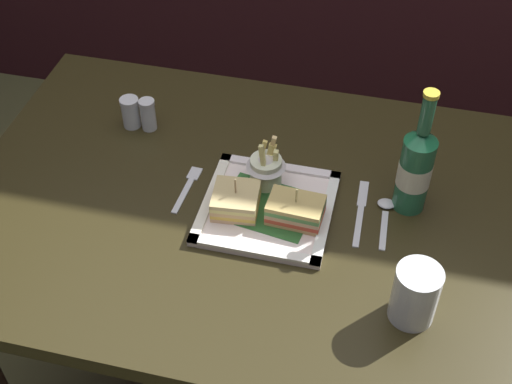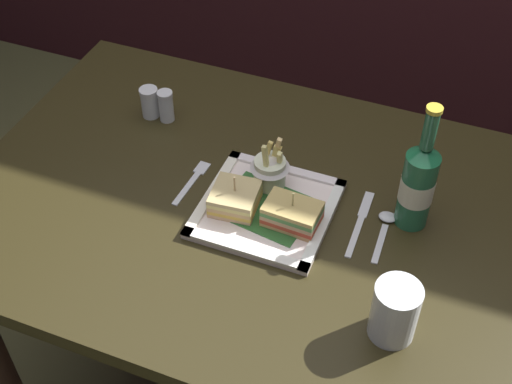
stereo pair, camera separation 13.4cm
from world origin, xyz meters
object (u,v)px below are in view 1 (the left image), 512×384
knife (361,210)px  fries_cup (266,166)px  dining_table (245,254)px  sandwich_half_right (296,210)px  square_plate (268,208)px  sandwich_half_left (236,201)px  water_glass (414,297)px  pepper_shaker (148,116)px  fork (188,186)px  beer_bottle (415,168)px  spoon (386,211)px  salt_shaker (131,114)px

knife → fries_cup: bearing=173.3°
dining_table → sandwich_half_right: (0.11, -0.03, 0.19)m
dining_table → square_plate: size_ratio=4.53×
sandwich_half_left → water_glass: water_glass is taller
pepper_shaker → dining_table: bearing=-34.1°
sandwich_half_left → fork: (-0.11, 0.04, -0.03)m
square_plate → sandwich_half_right: 0.07m
beer_bottle → fries_cup: bearing=-177.1°
fork → sandwich_half_right: bearing=-11.1°
water_glass → spoon: size_ratio=0.84×
sandwich_half_left → fork: bearing=158.2°
beer_bottle → square_plate: bearing=-163.3°
sandwich_half_left → sandwich_half_right: (0.12, 0.00, 0.00)m
salt_shaker → square_plate: bearing=-28.0°
knife → spoon: bearing=6.7°
sandwich_half_right → knife: sandwich_half_right is taller
square_plate → sandwich_half_right: size_ratio=2.33×
beer_bottle → water_glass: bearing=-84.4°
sandwich_half_right → fries_cup: bearing=132.3°
fork → salt_shaker: size_ratio=1.91×
dining_table → beer_bottle: beer_bottle is taller
salt_shaker → knife: bearing=-15.2°
pepper_shaker → fork: bearing=-49.1°
sandwich_half_left → spoon: bearing=13.3°
dining_table → pepper_shaker: bearing=145.9°
dining_table → fries_cup: bearing=61.6°
fork → spoon: 0.40m
sandwich_half_right → water_glass: (0.23, -0.16, 0.01)m
fork → spoon: (0.39, 0.02, 0.00)m
spoon → salt_shaker: 0.59m
fries_cup → square_plate: bearing=-74.3°
knife → spoon: (0.05, 0.01, 0.00)m
spoon → pepper_shaker: 0.55m
dining_table → water_glass: bearing=-29.6°
fries_cup → beer_bottle: size_ratio=0.40×
square_plate → salt_shaker: (-0.35, 0.19, 0.02)m
sandwich_half_right → beer_bottle: size_ratio=0.39×
sandwich_half_right → water_glass: water_glass is taller
salt_shaker → pepper_shaker: 0.04m
water_glass → sandwich_half_left: bearing=154.8°
fries_cup → pepper_shaker: bearing=157.5°
sandwich_half_left → knife: bearing=14.6°
salt_shaker → pepper_shaker: size_ratio=0.96×
spoon → dining_table: bearing=-172.0°
water_glass → pepper_shaker: bearing=148.4°
fork → fries_cup: bearing=14.3°
sandwich_half_right → square_plate: bearing=162.1°
sandwich_half_right → fries_cup: size_ratio=0.98×
sandwich_half_right → spoon: bearing=21.9°
square_plate → water_glass: bearing=-32.2°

